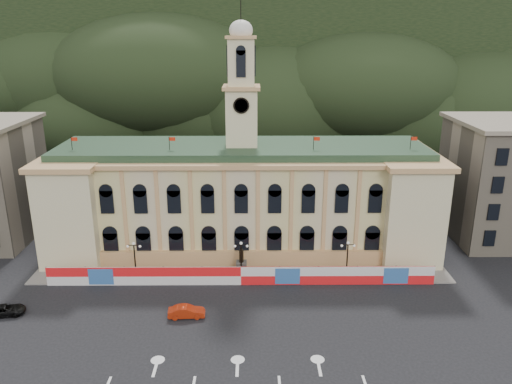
{
  "coord_description": "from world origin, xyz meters",
  "views": [
    {
      "loc": [
        1.54,
        -42.76,
        31.36
      ],
      "look_at": [
        1.96,
        18.0,
        11.65
      ],
      "focal_mm": 35.0,
      "sensor_mm": 36.0,
      "label": 1
    }
  ],
  "objects_px": {
    "statue": "(241,266)",
    "red_sedan": "(187,312)",
    "black_suv": "(5,310)",
    "lamp_center": "(241,256)"
  },
  "relations": [
    {
      "from": "statue",
      "to": "red_sedan",
      "type": "xyz_separation_m",
      "value": [
        -6.07,
        -10.66,
        -0.49
      ]
    },
    {
      "from": "black_suv",
      "to": "red_sedan",
      "type": "bearing_deg",
      "value": -102.02
    },
    {
      "from": "lamp_center",
      "to": "statue",
      "type": "bearing_deg",
      "value": 90.0
    },
    {
      "from": "red_sedan",
      "to": "black_suv",
      "type": "bearing_deg",
      "value": 84.58
    },
    {
      "from": "red_sedan",
      "to": "lamp_center",
      "type": "bearing_deg",
      "value": -35.91
    },
    {
      "from": "statue",
      "to": "red_sedan",
      "type": "relative_size",
      "value": 0.86
    },
    {
      "from": "red_sedan",
      "to": "statue",
      "type": "bearing_deg",
      "value": -33.42
    },
    {
      "from": "statue",
      "to": "black_suv",
      "type": "bearing_deg",
      "value": -159.69
    },
    {
      "from": "lamp_center",
      "to": "black_suv",
      "type": "distance_m",
      "value": 28.69
    },
    {
      "from": "statue",
      "to": "lamp_center",
      "type": "height_order",
      "value": "lamp_center"
    }
  ]
}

